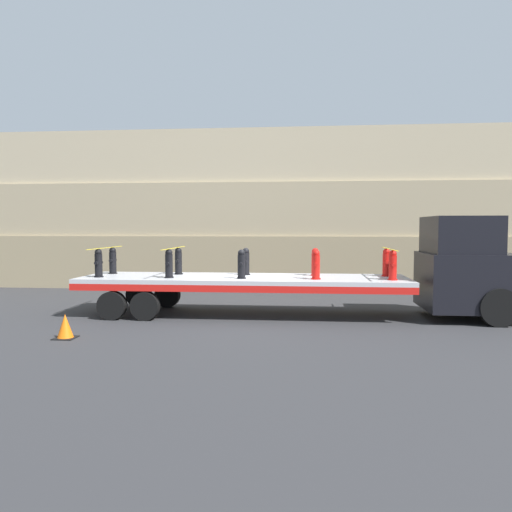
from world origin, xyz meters
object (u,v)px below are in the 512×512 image
object	(u,v)px
fire_hydrant_black_near_1	(169,264)
fire_hydrant_black_far_2	(246,262)
fire_hydrant_black_far_1	(178,261)
truck_cab	(469,269)
traffic_cone	(65,327)
fire_hydrant_black_far_0	(113,261)
fire_hydrant_red_near_4	(393,265)
fire_hydrant_black_near_0	(99,263)
fire_hydrant_red_far_3	(315,262)
fire_hydrant_black_near_2	(241,264)
fire_hydrant_red_far_4	(386,263)
flatbed_trailer	(224,283)
fire_hydrant_red_near_3	(316,265)

from	to	relation	value
fire_hydrant_black_near_1	fire_hydrant_black_far_2	world-z (taller)	same
fire_hydrant_black_far_1	fire_hydrant_black_far_2	size ratio (longest dim) A/B	1.00
truck_cab	traffic_cone	bearing A→B (deg)	-160.91
fire_hydrant_black_far_0	traffic_cone	distance (m)	4.50
fire_hydrant_black_far_1	fire_hydrant_red_near_4	size ratio (longest dim) A/B	1.00
fire_hydrant_black_near_0	fire_hydrant_red_far_3	world-z (taller)	same
fire_hydrant_black_near_2	fire_hydrant_red_near_4	xyz separation A→B (m)	(4.42, 0.00, 0.00)
fire_hydrant_black_near_2	fire_hydrant_red_far_4	xyz separation A→B (m)	(4.42, 1.14, 0.00)
truck_cab	fire_hydrant_red_far_4	size ratio (longest dim) A/B	3.48
fire_hydrant_black_far_0	fire_hydrant_red_near_4	world-z (taller)	same
fire_hydrant_black_far_2	fire_hydrant_black_far_0	bearing A→B (deg)	180.00
fire_hydrant_black_near_2	fire_hydrant_red_far_3	distance (m)	2.49
fire_hydrant_black_near_0	fire_hydrant_red_far_4	world-z (taller)	same
fire_hydrant_black_far_0	fire_hydrant_red_far_4	bearing A→B (deg)	0.00
fire_hydrant_black_far_0	fire_hydrant_red_far_4	size ratio (longest dim) A/B	1.00
fire_hydrant_black_near_0	fire_hydrant_black_far_0	size ratio (longest dim) A/B	1.00
fire_hydrant_black_far_1	fire_hydrant_red_far_3	size ratio (longest dim) A/B	1.00
fire_hydrant_black_near_0	fire_hydrant_black_near_2	world-z (taller)	same
fire_hydrant_red_near_4	flatbed_trailer	bearing A→B (deg)	173.53
fire_hydrant_black_near_0	fire_hydrant_black_far_0	distance (m)	1.14
fire_hydrant_black_near_0	fire_hydrant_red_near_4	size ratio (longest dim) A/B	1.00
fire_hydrant_black_near_1	fire_hydrant_black_far_2	size ratio (longest dim) A/B	1.00
fire_hydrant_black_far_0	truck_cab	bearing A→B (deg)	-2.93
fire_hydrant_black_far_2	fire_hydrant_red_far_4	world-z (taller)	same
truck_cab	flatbed_trailer	world-z (taller)	truck_cab
fire_hydrant_black_far_0	traffic_cone	size ratio (longest dim) A/B	1.45
fire_hydrant_black_near_1	fire_hydrant_red_far_4	size ratio (longest dim) A/B	1.00
fire_hydrant_black_far_1	fire_hydrant_red_far_4	bearing A→B (deg)	0.00
fire_hydrant_black_far_2	fire_hydrant_red_far_3	distance (m)	2.21
fire_hydrant_black_far_0	fire_hydrant_black_near_1	world-z (taller)	same
fire_hydrant_black_far_1	fire_hydrant_red_far_4	distance (m)	6.64
fire_hydrant_black_near_0	fire_hydrant_red_near_4	xyz separation A→B (m)	(8.85, 0.00, 0.00)
fire_hydrant_black_far_1	fire_hydrant_red_far_4	world-z (taller)	same
truck_cab	fire_hydrant_red_far_4	xyz separation A→B (m)	(-2.33, 0.57, 0.13)
fire_hydrant_black_near_2	fire_hydrant_red_far_3	bearing A→B (deg)	27.33
fire_hydrant_black_near_0	fire_hydrant_black_near_2	bearing A→B (deg)	0.00
flatbed_trailer	traffic_cone	distance (m)	5.04
fire_hydrant_black_near_2	fire_hydrant_red_near_4	bearing A→B (deg)	0.00
fire_hydrant_black_near_0	fire_hydrant_black_far_1	world-z (taller)	same
truck_cab	fire_hydrant_red_near_4	size ratio (longest dim) A/B	3.48
fire_hydrant_red_far_3	fire_hydrant_black_near_2	bearing A→B (deg)	-152.67
fire_hydrant_red_far_4	fire_hydrant_black_far_2	bearing A→B (deg)	180.00
fire_hydrant_black_far_0	traffic_cone	xyz separation A→B (m)	(0.46, -4.28, -1.32)
fire_hydrant_red_near_4	fire_hydrant_black_far_0	bearing A→B (deg)	172.64
fire_hydrant_black_far_0	fire_hydrant_red_near_4	bearing A→B (deg)	-7.36
fire_hydrant_black_far_1	fire_hydrant_red_near_4	xyz separation A→B (m)	(6.64, -1.14, 0.00)
fire_hydrant_red_far_3	fire_hydrant_red_far_4	distance (m)	2.21
truck_cab	fire_hydrant_black_far_1	distance (m)	8.98
fire_hydrant_red_near_3	fire_hydrant_red_far_3	world-z (taller)	same
flatbed_trailer	fire_hydrant_black_near_1	size ratio (longest dim) A/B	11.51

